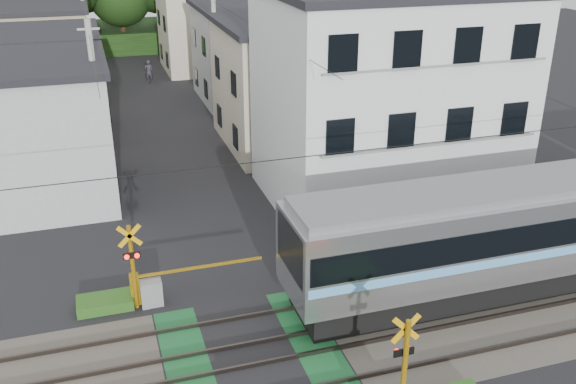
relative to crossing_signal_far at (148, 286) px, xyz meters
name	(u,v)px	position (x,y,z in m)	size (l,w,h in m)	color
ground	(253,356)	(2.59, -3.65, -0.71)	(120.00, 120.00, 0.00)	black
track_bed	(253,355)	(2.59, -3.65, -0.67)	(120.00, 120.00, 0.14)	#47423A
crossing_signal_far	(148,286)	(0.00, 0.00, 0.00)	(4.74, 0.65, 3.09)	#F2AE0C
apartment_block	(385,97)	(11.09, 5.84, 3.94)	(10.20, 8.36, 9.30)	white
houses_row	(152,64)	(2.84, 22.27, 2.53)	(22.07, 31.35, 6.80)	#B2B5B7
catenary	(445,216)	(8.59, -3.62, 2.98)	(60.00, 5.04, 7.00)	#2D2D33
utility_poles	(133,61)	(1.53, 19.35, 3.37)	(7.90, 42.00, 8.00)	#A5A5A0
pedestrian	(149,72)	(3.38, 30.71, 0.17)	(0.64, 0.42, 1.76)	#2F2B36
weed_patches	(310,341)	(4.34, -3.74, -0.53)	(10.25, 8.80, 0.40)	#2D5E1E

